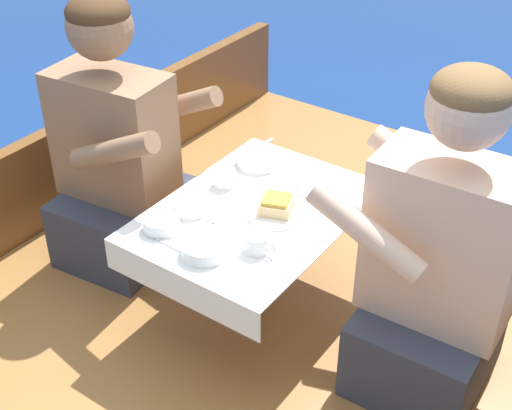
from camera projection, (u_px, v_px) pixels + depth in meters
ground_plane at (257, 358)px, 2.57m from camera, size 60.00×60.00×0.00m
boat_deck at (257, 333)px, 2.50m from camera, size 2.00×2.88×0.25m
gunwale_port at (55, 174)px, 2.79m from camera, size 0.06×2.88×0.38m
cockpit_table at (256, 223)px, 2.23m from camera, size 0.56×0.76×0.40m
person_port at (117, 159)px, 2.47m from camera, size 0.55×0.49×0.98m
person_starboard at (438, 269)px, 1.96m from camera, size 0.53×0.45×1.00m
plate_sandwich at (276, 212)px, 2.19m from camera, size 0.19×0.19×0.01m
plate_bread at (328, 185)px, 2.32m from camera, size 0.21×0.21×0.01m
sandwich at (276, 205)px, 2.17m from camera, size 0.12×0.12×0.05m
bowl_port_near at (189, 204)px, 2.19m from camera, size 0.12×0.12×0.04m
bowl_starboard_near at (258, 159)px, 2.42m from camera, size 0.14×0.14×0.04m
bowl_center_far at (204, 248)px, 2.01m from camera, size 0.13×0.13×0.04m
bowl_port_far at (161, 223)px, 2.11m from camera, size 0.11×0.11×0.04m
coffee_cup_port at (225, 177)px, 2.31m from camera, size 0.10×0.07×0.06m
coffee_cup_starboard at (257, 242)px, 2.02m from camera, size 0.10×0.07×0.06m
utensil_knife_port at (256, 147)px, 2.53m from camera, size 0.04×0.17×0.00m
utensil_knife_starboard at (221, 223)px, 2.15m from camera, size 0.08×0.16×0.00m
utensil_fork_port at (165, 243)px, 2.06m from camera, size 0.17×0.02×0.00m
utensil_fork_starboard at (322, 220)px, 2.16m from camera, size 0.10×0.16×0.00m
utensil_spoon_center at (207, 229)px, 2.12m from camera, size 0.09×0.16×0.01m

